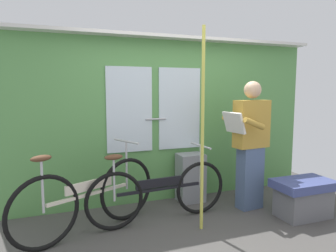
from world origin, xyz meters
name	(u,v)px	position (x,y,z in m)	size (l,w,h in m)	color
ground_plane	(206,235)	(0.00, 0.00, -0.02)	(5.29, 3.92, 0.04)	#474442
train_door_wall	(168,116)	(-0.01, 1.15, 1.16)	(4.29, 0.28, 2.21)	#56934C
bicycle_near_door	(159,192)	(-0.37, 0.46, 0.35)	(1.72, 0.44, 0.86)	black
bicycle_leaning_behind	(89,198)	(-1.16, 0.44, 0.39)	(1.57, 0.79, 0.94)	black
passenger_reading_newspaper	(250,142)	(0.84, 0.45, 0.86)	(0.58, 0.50, 1.62)	slate
trash_bin_by_wall	(190,177)	(0.24, 0.94, 0.33)	(0.35, 0.28, 0.65)	gray
handrail_pole	(203,131)	(0.00, 0.12, 1.09)	(0.04, 0.04, 2.17)	#C6C14C
bench_seat_corner	(303,197)	(1.28, -0.02, 0.24)	(0.70, 0.44, 0.45)	#3D477F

